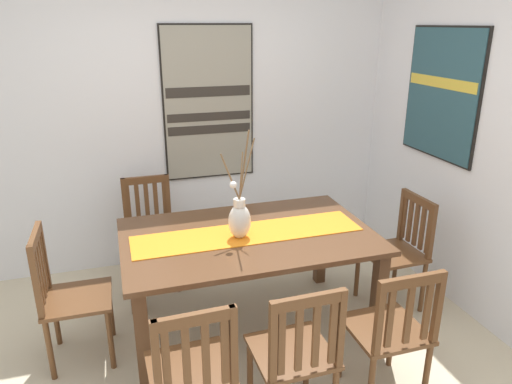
% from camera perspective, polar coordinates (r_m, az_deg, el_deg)
% --- Properties ---
extents(ground_plane, '(6.40, 6.40, 0.03)m').
position_cam_1_polar(ground_plane, '(3.21, -0.56, -21.81)').
color(ground_plane, beige).
extents(wall_back, '(6.40, 0.12, 2.70)m').
position_cam_1_polar(wall_back, '(4.29, -7.87, 9.26)').
color(wall_back, silver).
rests_on(wall_back, ground_plane).
extents(dining_table, '(1.70, 1.08, 0.76)m').
position_cam_1_polar(dining_table, '(3.29, -0.96, -6.65)').
color(dining_table, '#51331E').
rests_on(dining_table, ground_plane).
extents(table_runner, '(1.57, 0.36, 0.01)m').
position_cam_1_polar(table_runner, '(3.25, -0.97, -4.99)').
color(table_runner, orange).
rests_on(table_runner, dining_table).
extents(centerpiece_vase, '(0.23, 0.19, 0.75)m').
position_cam_1_polar(centerpiece_vase, '(3.13, -2.00, -3.16)').
color(centerpiece_vase, silver).
rests_on(centerpiece_vase, dining_table).
extents(chair_0, '(0.42, 0.42, 0.91)m').
position_cam_1_polar(chair_0, '(4.07, -12.61, -4.44)').
color(chair_0, brown).
rests_on(chair_0, ground_plane).
extents(chair_1, '(0.43, 0.43, 0.89)m').
position_cam_1_polar(chair_1, '(3.84, 16.84, -6.50)').
color(chair_1, brown).
rests_on(chair_1, ground_plane).
extents(chair_2, '(0.42, 0.42, 0.89)m').
position_cam_1_polar(chair_2, '(2.91, 15.92, -15.73)').
color(chair_2, brown).
rests_on(chair_2, ground_plane).
extents(chair_3, '(0.43, 0.43, 0.90)m').
position_cam_1_polar(chair_3, '(2.65, 4.82, -18.74)').
color(chair_3, brown).
rests_on(chair_3, ground_plane).
extents(chair_4, '(0.43, 0.43, 0.93)m').
position_cam_1_polar(chair_4, '(3.32, -21.86, -11.28)').
color(chair_4, brown).
rests_on(chair_4, ground_plane).
extents(chair_5, '(0.43, 0.43, 0.90)m').
position_cam_1_polar(chair_5, '(2.55, -7.69, -20.68)').
color(chair_5, brown).
rests_on(chair_5, ground_plane).
extents(painting_on_back_wall, '(0.80, 0.05, 1.33)m').
position_cam_1_polar(painting_on_back_wall, '(4.24, -5.73, 10.50)').
color(painting_on_back_wall, black).
extents(painting_on_side_wall, '(0.05, 0.84, 1.00)m').
position_cam_1_polar(painting_on_side_wall, '(4.02, 21.50, 10.94)').
color(painting_on_side_wall, black).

